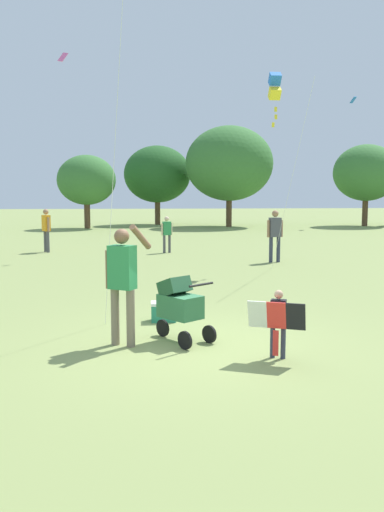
# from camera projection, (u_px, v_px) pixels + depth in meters

# --- Properties ---
(ground_plane) EXTENTS (120.00, 120.00, 0.00)m
(ground_plane) POSITION_uv_depth(u_px,v_px,m) (195.00, 346.00, 8.63)
(ground_plane) COLOR #849351
(treeline_distant) EXTENTS (41.38, 6.95, 6.44)m
(treeline_distant) POSITION_uv_depth(u_px,v_px,m) (152.00, 167.00, 35.87)
(treeline_distant) COLOR brown
(treeline_distant) RESTS_ON ground
(child_with_butterfly_kite) EXTENTS (0.79, 0.48, 0.98)m
(child_with_butterfly_kite) POSITION_uv_depth(u_px,v_px,m) (278.00, 318.00, 7.90)
(child_with_butterfly_kite) COLOR #33384C
(child_with_butterfly_kite) RESTS_ON ground
(person_adult_flyer) EXTENTS (0.71, 0.51, 1.87)m
(person_adult_flyer) POSITION_uv_depth(u_px,v_px,m) (122.00, 276.00, 8.53)
(person_adult_flyer) COLOR #7F705B
(person_adult_flyer) RESTS_ON ground
(stroller) EXTENTS (0.92, 1.02, 1.03)m
(stroller) POSITION_uv_depth(u_px,v_px,m) (179.00, 303.00, 8.83)
(stroller) COLOR black
(stroller) RESTS_ON ground
(kite_orange_delta) EXTENTS (0.55, 2.87, 5.74)m
(kite_orange_delta) POSITION_uv_depth(u_px,v_px,m) (275.00, 87.00, 16.35)
(kite_orange_delta) COLOR blue
(kite_orange_delta) RESTS_ON ground
(distant_kites_cluster) EXTENTS (28.78, 11.61, 9.26)m
(distant_kites_cluster) POSITION_uv_depth(u_px,v_px,m) (58.00, 17.00, 27.68)
(distant_kites_cluster) COLOR pink
(person_red_shirt) EXTENTS (0.54, 0.28, 1.69)m
(person_red_shirt) POSITION_uv_depth(u_px,v_px,m) (275.00, 232.00, 18.33)
(person_red_shirt) COLOR #33384C
(person_red_shirt) RESTS_ON ground
(person_sitting_far) EXTENTS (0.37, 0.46, 1.63)m
(person_sitting_far) POSITION_uv_depth(u_px,v_px,m) (46.00, 227.00, 21.28)
(person_sitting_far) COLOR #4C4C51
(person_sitting_far) RESTS_ON ground
(person_kid_running) EXTENTS (0.42, 0.26, 1.36)m
(person_kid_running) POSITION_uv_depth(u_px,v_px,m) (167.00, 231.00, 21.08)
(person_kid_running) COLOR #4C4C51
(person_kid_running) RESTS_ON ground
(cooler_box) EXTENTS (0.45, 0.33, 0.35)m
(cooler_box) POSITION_uv_depth(u_px,v_px,m) (163.00, 312.00, 10.23)
(cooler_box) COLOR #288466
(cooler_box) RESTS_ON ground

